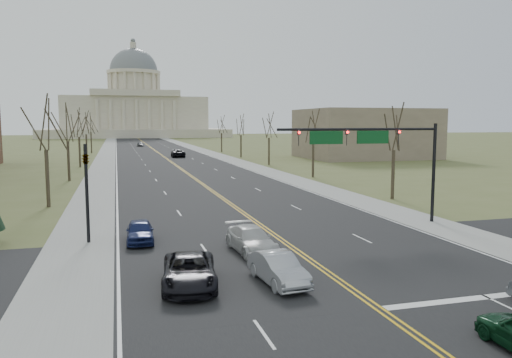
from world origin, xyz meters
TOP-DOWN VIEW (x-y plane):
  - ground at (0.00, 0.00)m, footprint 600.00×600.00m
  - road at (0.00, 110.00)m, footprint 20.00×380.00m
  - cross_road at (0.00, 6.00)m, footprint 120.00×14.00m
  - sidewalk_left at (-12.00, 110.00)m, footprint 4.00×380.00m
  - sidewalk_right at (12.00, 110.00)m, footprint 4.00×380.00m
  - center_line at (0.00, 110.00)m, footprint 0.42×380.00m
  - edge_line_left at (-9.80, 110.00)m, footprint 0.15×380.00m
  - edge_line_right at (9.80, 110.00)m, footprint 0.15×380.00m
  - stop_bar at (5.00, -1.00)m, footprint 9.50×0.50m
  - capitol at (0.00, 249.91)m, footprint 90.00×60.00m
  - signal_mast at (7.45, 13.50)m, footprint 12.12×0.44m
  - signal_left at (-11.50, 13.50)m, footprint 0.32×0.36m
  - tree_r_0 at (15.50, 24.00)m, footprint 3.74×3.74m
  - tree_l_0 at (-15.50, 28.00)m, footprint 3.96×3.96m
  - tree_r_1 at (15.50, 44.00)m, footprint 3.74×3.74m
  - tree_l_1 at (-15.50, 48.00)m, footprint 3.96×3.96m
  - tree_r_2 at (15.50, 64.00)m, footprint 3.74×3.74m
  - tree_l_2 at (-15.50, 68.00)m, footprint 3.96×3.96m
  - tree_r_3 at (15.50, 84.00)m, footprint 3.74×3.74m
  - tree_l_3 at (-15.50, 88.00)m, footprint 3.96×3.96m
  - tree_r_4 at (15.50, 104.00)m, footprint 3.74×3.74m
  - tree_l_4 at (-15.50, 108.00)m, footprint 3.96×3.96m
  - bldg_right_mass at (40.00, 76.00)m, footprint 25.00×20.00m
  - car_sb_inner_lead at (-2.83, 3.05)m, footprint 1.89×4.31m
  - car_sb_outer_lead at (-6.76, 3.70)m, footprint 2.95×5.29m
  - car_sb_inner_second at (-2.56, 8.72)m, footprint 2.35×4.97m
  - car_sb_outer_second at (-8.48, 12.76)m, footprint 1.75×4.05m
  - car_far_nb at (2.79, 88.14)m, footprint 3.03×6.10m
  - car_far_sb at (-2.78, 138.23)m, footprint 1.89×4.17m

SIDE VIEW (x-z plane):
  - ground at x=0.00m, z-range 0.00..0.00m
  - road at x=0.00m, z-range 0.00..0.01m
  - cross_road at x=0.00m, z-range 0.00..0.01m
  - sidewalk_left at x=-12.00m, z-range 0.00..0.03m
  - sidewalk_right at x=12.00m, z-range 0.00..0.03m
  - center_line at x=0.00m, z-range 0.01..0.02m
  - edge_line_left at x=-9.80m, z-range 0.01..0.02m
  - edge_line_right at x=9.80m, z-range 0.01..0.02m
  - stop_bar at x=5.00m, z-range 0.01..0.02m
  - car_sb_outer_second at x=-8.48m, z-range 0.01..1.37m
  - car_sb_inner_lead at x=-2.83m, z-range 0.01..1.39m
  - car_far_sb at x=-2.78m, z-range 0.01..1.40m
  - car_sb_inner_second at x=-2.56m, z-range 0.01..1.41m
  - car_sb_outer_lead at x=-6.76m, z-range 0.01..1.41m
  - car_far_nb at x=2.79m, z-range 0.01..1.68m
  - signal_left at x=-11.50m, z-range 0.71..6.71m
  - bldg_right_mass at x=40.00m, z-range 0.00..10.00m
  - signal_mast at x=7.45m, z-range 2.16..9.36m
  - tree_r_0 at x=15.50m, z-range 2.30..10.80m
  - tree_r_1 at x=15.50m, z-range 2.30..10.80m
  - tree_r_2 at x=15.50m, z-range 2.30..10.80m
  - tree_r_3 at x=15.50m, z-range 2.30..10.80m
  - tree_r_4 at x=15.50m, z-range 2.30..10.80m
  - tree_l_0 at x=-15.50m, z-range 2.44..11.44m
  - tree_l_1 at x=-15.50m, z-range 2.44..11.44m
  - tree_l_2 at x=-15.50m, z-range 2.44..11.44m
  - tree_l_3 at x=-15.50m, z-range 2.44..11.44m
  - tree_l_4 at x=-15.50m, z-range 2.44..11.44m
  - capitol at x=0.00m, z-range -10.80..39.20m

